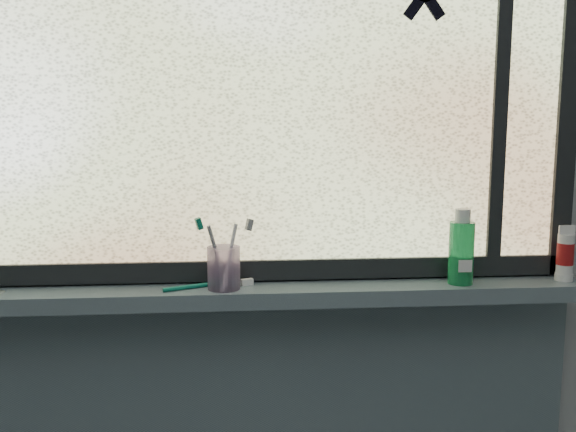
{
  "coord_description": "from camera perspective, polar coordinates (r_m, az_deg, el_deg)",
  "views": [
    {
      "loc": [
        -0.06,
        -0.29,
        1.43
      ],
      "look_at": [
        0.05,
        1.05,
        1.22
      ],
      "focal_mm": 40.0,
      "sensor_mm": 36.0,
      "label": 1
    }
  ],
  "objects": [
    {
      "name": "toothbrush_lying",
      "position": [
        1.57,
        -7.65,
        -6.02
      ],
      "size": [
        0.23,
        0.11,
        0.02
      ],
      "primitive_type": null,
      "rotation": [
        0.0,
        0.0,
        0.4
      ],
      "color": "#0B6B55",
      "rests_on": "windowsill"
    },
    {
      "name": "wall_back",
      "position": [
        1.6,
        -2.69,
        2.42
      ],
      "size": [
        3.0,
        0.01,
        2.5
      ],
      "primitive_type": "cube",
      "color": "#9EA3A8",
      "rests_on": "ground"
    },
    {
      "name": "toothbrush_cup",
      "position": [
        1.54,
        -5.73,
        -4.61
      ],
      "size": [
        0.1,
        0.1,
        0.1
      ],
      "primitive_type": "cylinder",
      "rotation": [
        0.0,
        0.0,
        0.31
      ],
      "color": "#BA96C6",
      "rests_on": "windowsill"
    },
    {
      "name": "mouthwash_bottle",
      "position": [
        1.63,
        15.16,
        -2.63
      ],
      "size": [
        0.07,
        0.07,
        0.15
      ],
      "primitive_type": "cylinder",
      "rotation": [
        0.0,
        0.0,
        0.18
      ],
      "color": "#21AE5C",
      "rests_on": "windowsill"
    },
    {
      "name": "window_pane",
      "position": [
        1.57,
        -2.73,
        12.52
      ],
      "size": [
        1.5,
        0.01,
        1.0
      ],
      "primitive_type": "cube",
      "color": "silver",
      "rests_on": "wall_back"
    },
    {
      "name": "windowsill",
      "position": [
        1.58,
        -2.52,
        -6.95
      ],
      "size": [
        1.62,
        0.14,
        0.04
      ],
      "primitive_type": "cube",
      "color": "slate",
      "rests_on": "wall_back"
    },
    {
      "name": "frame_right",
      "position": [
        1.78,
        23.69,
        11.38
      ],
      "size": [
        0.05,
        0.03,
        1.1
      ],
      "primitive_type": "cube",
      "color": "black",
      "rests_on": "wall_back"
    },
    {
      "name": "frame_mullion",
      "position": [
        1.7,
        18.39,
        11.81
      ],
      "size": [
        0.03,
        0.03,
        1.0
      ],
      "primitive_type": "cube",
      "color": "black",
      "rests_on": "wall_back"
    },
    {
      "name": "cream_tube",
      "position": [
        1.75,
        23.43,
        -2.89
      ],
      "size": [
        0.05,
        0.05,
        0.1
      ],
      "primitive_type": "cylinder",
      "rotation": [
        0.0,
        0.0,
        0.35
      ],
      "color": "silver",
      "rests_on": "windowsill"
    },
    {
      "name": "frame_bottom",
      "position": [
        1.61,
        -2.6,
        -4.77
      ],
      "size": [
        1.6,
        0.03,
        0.05
      ],
      "primitive_type": "cube",
      "color": "black",
      "rests_on": "windowsill"
    }
  ]
}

